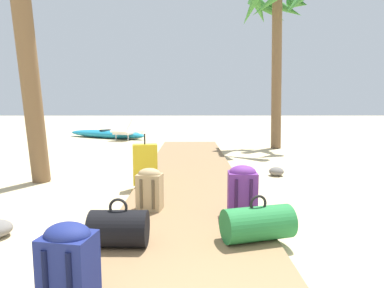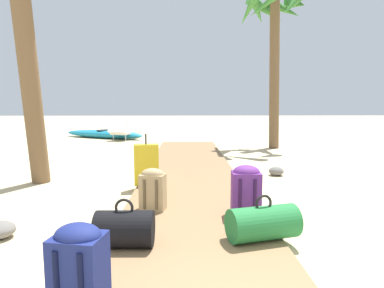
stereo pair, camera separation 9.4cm
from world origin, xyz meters
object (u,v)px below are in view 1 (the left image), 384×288
(duffel_bag_green, at_px, (258,223))
(lounge_chair, at_px, (127,131))
(palm_tree_far_right, at_px, (276,21))
(backpack_navy, at_px, (68,264))
(duffel_bag_black, at_px, (119,228))
(suitcase_yellow, at_px, (145,164))
(kayak, at_px, (106,134))
(backpack_tan, at_px, (150,188))
(backpack_purple, at_px, (242,189))

(duffel_bag_green, relative_size, lounge_chair, 0.42)
(duffel_bag_green, xyz_separation_m, palm_tree_far_right, (1.84, 6.86, 3.42))
(backpack_navy, relative_size, duffel_bag_black, 1.06)
(duffel_bag_black, xyz_separation_m, suitcase_yellow, (-0.07, 2.20, 0.15))
(lounge_chair, xyz_separation_m, kayak, (-0.92, 0.53, -0.17))
(backpack_tan, xyz_separation_m, backpack_purple, (1.05, -0.22, 0.04))
(backpack_purple, bearing_deg, duffel_bag_black, -147.39)
(duffel_bag_black, bearing_deg, lounge_chair, 100.32)
(backpack_tan, height_order, palm_tree_far_right, palm_tree_far_right)
(duffel_bag_black, relative_size, palm_tree_far_right, 0.11)
(duffel_bag_black, relative_size, kayak, 0.15)
(suitcase_yellow, bearing_deg, backpack_navy, -90.78)
(duffel_bag_black, bearing_deg, palm_tree_far_right, 66.19)
(backpack_purple, xyz_separation_m, backpack_navy, (-1.31, -1.63, -0.02))
(suitcase_yellow, height_order, palm_tree_far_right, palm_tree_far_right)
(backpack_tan, bearing_deg, palm_tree_far_right, 63.92)
(palm_tree_far_right, relative_size, lounge_chair, 2.83)
(backpack_purple, distance_m, suitcase_yellow, 1.91)
(backpack_tan, distance_m, duffel_bag_green, 1.40)
(duffel_bag_green, relative_size, backpack_navy, 1.30)
(backpack_tan, height_order, kayak, backpack_tan)
(suitcase_yellow, bearing_deg, lounge_chair, 102.92)
(backpack_purple, bearing_deg, suitcase_yellow, 131.37)
(backpack_purple, relative_size, duffel_bag_black, 1.13)
(backpack_purple, height_order, lounge_chair, lounge_chair)
(duffel_bag_green, distance_m, duffel_bag_black, 1.24)
(backpack_navy, distance_m, palm_tree_far_right, 9.09)
(suitcase_yellow, relative_size, palm_tree_far_right, 0.17)
(backpack_tan, height_order, backpack_navy, backpack_navy)
(suitcase_yellow, height_order, lounge_chair, suitcase_yellow)
(kayak, bearing_deg, suitcase_yellow, -71.46)
(backpack_navy, height_order, kayak, backpack_navy)
(duffel_bag_black, bearing_deg, kayak, 104.93)
(backpack_purple, distance_m, palm_tree_far_right, 7.27)
(duffel_bag_black, height_order, palm_tree_far_right, palm_tree_far_right)
(kayak, bearing_deg, lounge_chair, -30.06)
(kayak, bearing_deg, duffel_bag_green, -68.27)
(backpack_purple, relative_size, suitcase_yellow, 0.73)
(backpack_tan, height_order, duffel_bag_green, backpack_tan)
(duffel_bag_black, height_order, kayak, duffel_bag_black)
(backpack_navy, xyz_separation_m, duffel_bag_black, (0.11, 0.87, -0.12))
(duffel_bag_black, xyz_separation_m, kayak, (-2.59, 9.72, -0.09))
(backpack_purple, distance_m, backpack_navy, 2.09)
(backpack_tan, height_order, lounge_chair, lounge_chair)
(lounge_chair, bearing_deg, duffel_bag_green, -72.22)
(backpack_purple, relative_size, palm_tree_far_right, 0.12)
(backpack_tan, height_order, suitcase_yellow, suitcase_yellow)
(backpack_navy, distance_m, duffel_bag_black, 0.88)
(backpack_navy, xyz_separation_m, palm_tree_far_right, (3.19, 7.85, 3.29))
(duffel_bag_black, bearing_deg, backpack_navy, -97.36)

